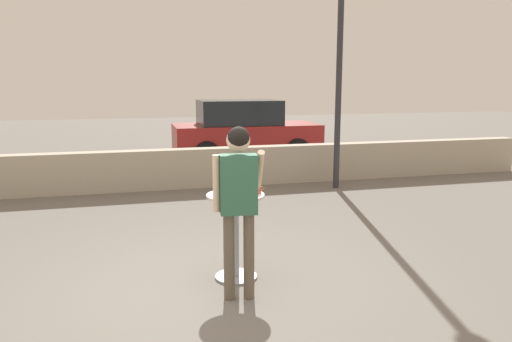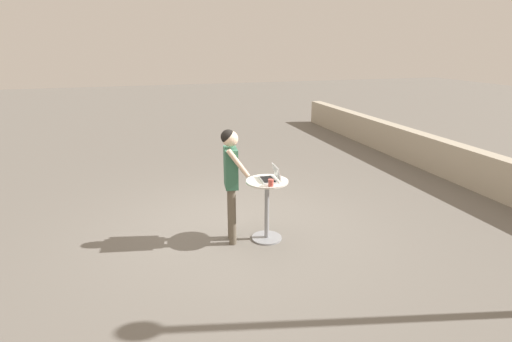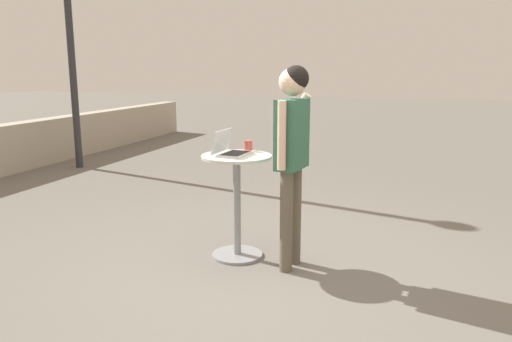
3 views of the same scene
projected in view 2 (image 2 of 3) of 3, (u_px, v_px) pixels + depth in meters
ground_plane at (237, 230)px, 6.53m from camera, size 50.00×50.00×0.00m
pavement_kerb at (497, 177)px, 7.89m from camera, size 16.74×0.35×0.80m
cafe_table at (267, 204)px, 6.08m from camera, size 0.64×0.64×0.96m
laptop at (271, 177)px, 5.96m from camera, size 0.36×0.29×0.22m
coffee_mug at (271, 183)px, 5.72m from camera, size 0.12×0.08×0.10m
standing_person at (231, 172)px, 5.85m from camera, size 0.53×0.36×1.76m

